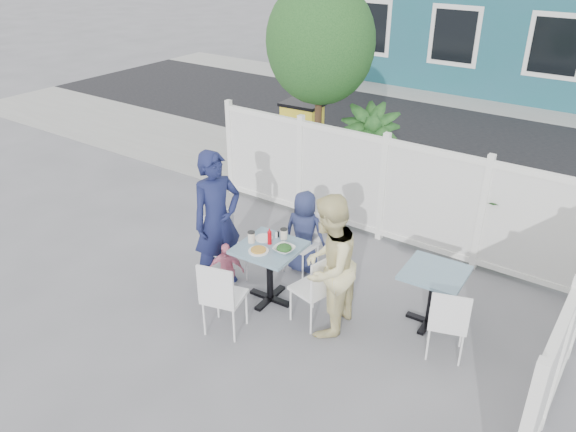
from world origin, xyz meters
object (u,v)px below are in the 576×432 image
Objects in this scene: spare_table at (434,283)px; man at (217,220)px; boy at (304,232)px; woman at (328,266)px; toddler at (226,270)px; chair_right at (318,285)px; main_table at (270,259)px; chair_left at (224,241)px; chair_back at (304,237)px; utility_cabinet at (302,138)px; chair_near at (221,294)px.

man reaches higher than spare_table.
woman is at bearing 125.03° from boy.
toddler is at bearing 57.68° from boy.
main_table is at bearing 97.73° from chair_right.
chair_back is at bearing 155.66° from chair_left.
chair_left is 0.80× the size of boy.
utility_cabinet is at bearing -140.66° from chair_left.
chair_back reaches higher than spare_table.
chair_left reaches higher than spare_table.
utility_cabinet is 4.81m from chair_right.
utility_cabinet is 3.60m from chair_back.
chair_right is 1.24× the size of toddler.
main_table is 0.86m from chair_back.
boy is at bearing 155.39° from chair_left.
boy is at bearing 38.72° from toddler.
chair_left is 1.08m from chair_back.
chair_near is at bearing -82.39° from toddler.
chair_left reaches higher than main_table.
main_table is 0.90× the size of chair_back.
main_table is at bearing -65.34° from utility_cabinet.
toddler is (1.58, -4.07, -0.25)m from utility_cabinet.
chair_near is 0.77m from toddler.
chair_back is at bearing -142.05° from woman.
boy reaches higher than toddler.
toddler is at bearing -153.40° from main_table.
chair_left is at bearing -166.83° from spare_table.
chair_back is at bearing -64.14° from boy.
chair_left is 0.97× the size of chair_near.
chair_right is (0.74, -0.07, -0.05)m from main_table.
main_table is at bearing -102.07° from woman.
main_table is at bearing 83.16° from boy.
chair_right is 1.22m from chair_back.
man is (1.30, -3.88, 0.29)m from utility_cabinet.
spare_table is at bearing -54.96° from man.
chair_left is at bearing 34.85° from boy.
chair_right is 1.21m from boy.
chair_near reaches higher than chair_right.
chair_left is at bearing 50.76° from chair_back.
chair_left is 0.98× the size of chair_right.
utility_cabinet reaches higher than chair_left.
spare_table is 1.34m from chair_right.
woman reaches higher than chair_right.
woman is (0.13, -0.01, 0.30)m from chair_right.
chair_right reaches higher than chair_back.
chair_back is 1.12× the size of toddler.
main_table is 0.81× the size of chair_near.
chair_right is 0.33m from woman.
chair_left is at bearing 114.00° from chair_near.
chair_left is at bearing -102.48° from woman.
utility_cabinet is at bearing 37.37° from man.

